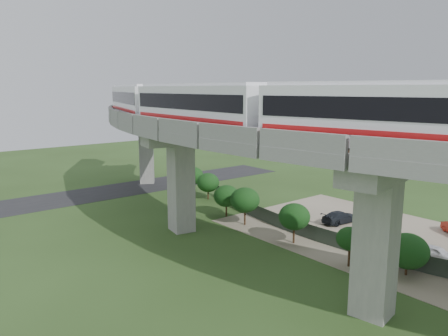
% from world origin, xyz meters
% --- Properties ---
extents(ground, '(160.00, 160.00, 0.00)m').
position_xyz_m(ground, '(0.00, 0.00, 0.00)').
color(ground, '#2C461C').
rests_on(ground, ground).
extents(dirt_lot, '(18.00, 26.00, 0.04)m').
position_xyz_m(dirt_lot, '(14.00, -2.00, 0.02)').
color(dirt_lot, gray).
rests_on(dirt_lot, ground).
extents(asphalt_road, '(60.00, 8.00, 0.03)m').
position_xyz_m(asphalt_road, '(0.00, 30.00, 0.01)').
color(asphalt_road, '#232326').
rests_on(asphalt_road, ground).
extents(viaduct, '(19.58, 73.98, 11.40)m').
position_xyz_m(viaduct, '(3.84, 0.00, 9.05)').
color(viaduct, '#99968E').
rests_on(viaduct, ground).
extents(metro_train, '(16.11, 60.46, 3.64)m').
position_xyz_m(metro_train, '(1.16, 9.84, 12.31)').
color(metro_train, white).
rests_on(metro_train, ground).
extents(fence, '(3.87, 38.73, 1.50)m').
position_xyz_m(fence, '(9.75, 0.00, 0.75)').
color(fence, '#2D382D').
rests_on(fence, ground).
extents(tree_0, '(2.73, 2.73, 3.32)m').
position_xyz_m(tree_0, '(11.16, 22.97, 2.15)').
color(tree_0, '#382314').
rests_on(tree_0, ground).
extents(tree_1, '(2.78, 2.78, 3.32)m').
position_xyz_m(tree_1, '(10.18, 18.41, 2.13)').
color(tree_1, '#382314').
rests_on(tree_1, ground).
extents(tree_2, '(2.76, 2.76, 3.45)m').
position_xyz_m(tree_2, '(7.25, 11.27, 2.27)').
color(tree_2, '#382314').
rests_on(tree_2, ground).
extents(tree_3, '(2.97, 2.97, 3.88)m').
position_xyz_m(tree_3, '(6.77, 7.75, 2.62)').
color(tree_3, '#382314').
rests_on(tree_3, ground).
extents(tree_4, '(2.80, 2.80, 3.66)m').
position_xyz_m(tree_4, '(6.62, 1.03, 2.47)').
color(tree_4, '#382314').
rests_on(tree_4, ground).
extents(tree_5, '(2.13, 2.13, 3.20)m').
position_xyz_m(tree_5, '(6.02, -5.19, 2.28)').
color(tree_5, '#382314').
rests_on(tree_5, ground).
extents(tree_6, '(3.08, 3.08, 3.21)m').
position_xyz_m(tree_6, '(7.97, -8.82, 1.90)').
color(tree_6, '#382314').
rests_on(tree_6, ground).
extents(car_white, '(1.70, 3.47, 1.14)m').
position_xyz_m(car_white, '(12.61, -8.88, 0.61)').
color(car_white, silver).
rests_on(car_white, dirt_lot).
extents(car_dark, '(4.39, 2.15, 1.23)m').
position_xyz_m(car_dark, '(14.74, 2.00, 0.65)').
color(car_dark, black).
rests_on(car_dark, dirt_lot).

